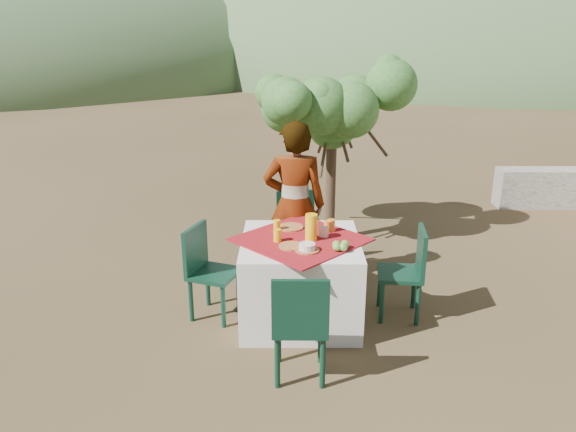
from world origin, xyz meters
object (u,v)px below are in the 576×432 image
object	(u,v)px
chair_near	(300,323)
chair_right	(408,269)
shrub_tree	(337,116)
juice_pitcher	(311,227)
person	(294,205)
chair_far	(297,229)
chair_left	(207,267)
table	(300,279)

from	to	relation	value
chair_near	chair_right	world-z (taller)	chair_near
shrub_tree	juice_pitcher	size ratio (longest dim) A/B	8.32
chair_near	person	bearing A→B (deg)	-88.47
chair_far	chair_left	world-z (taller)	chair_far
person	shrub_tree	bearing A→B (deg)	-109.79
chair_left	chair_near	bearing A→B (deg)	-120.80
chair_left	chair_right	world-z (taller)	chair_left
chair_near	chair_right	xyz separation A→B (m)	(0.98, 0.98, -0.02)
juice_pitcher	chair_right	bearing A→B (deg)	3.22
chair_left	shrub_tree	xyz separation A→B (m)	(1.28, 1.91, 1.03)
chair_right	shrub_tree	bearing A→B (deg)	-159.66
chair_left	person	distance (m)	1.09
table	person	distance (m)	0.84
table	juice_pitcher	bearing A→B (deg)	-10.38
chair_right	juice_pitcher	distance (m)	0.96
table	chair_left	bearing A→B (deg)	176.57
chair_near	juice_pitcher	distance (m)	1.01
table	juice_pitcher	xyz separation A→B (m)	(0.09, -0.02, 0.50)
chair_far	chair_left	size ratio (longest dim) A/B	1.03
juice_pitcher	chair_left	bearing A→B (deg)	175.89
chair_far	juice_pitcher	xyz separation A→B (m)	(0.11, -1.01, 0.39)
table	chair_right	size ratio (longest dim) A/B	1.55
chair_right	juice_pitcher	xyz separation A→B (m)	(-0.87, -0.05, 0.41)
juice_pitcher	chair_near	bearing A→B (deg)	-96.66
chair_left	shrub_tree	bearing A→B (deg)	-14.03
chair_far	chair_near	bearing A→B (deg)	-98.31
chair_far	person	xyz separation A→B (m)	(-0.03, -0.29, 0.35)
chair_near	chair_right	bearing A→B (deg)	-134.53
table	person	bearing A→B (deg)	93.89
chair_left	chair_right	bearing A→B (deg)	-70.75
table	chair_far	xyz separation A→B (m)	(-0.02, 1.00, 0.10)
chair_left	shrub_tree	world-z (taller)	shrub_tree
table	person	size ratio (longest dim) A/B	0.78
chair_far	person	bearing A→B (deg)	-103.99
person	shrub_tree	size ratio (longest dim) A/B	0.88
chair_far	chair_near	xyz separation A→B (m)	(0.00, -1.94, 0.00)
chair_near	chair_left	xyz separation A→B (m)	(-0.82, 0.99, -0.02)
chair_left	person	size ratio (longest dim) A/B	0.51
chair_far	person	size ratio (longest dim) A/B	0.52
shrub_tree	juice_pitcher	world-z (taller)	shrub_tree
juice_pitcher	shrub_tree	bearing A→B (deg)	79.69
shrub_tree	chair_right	bearing A→B (deg)	-75.29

